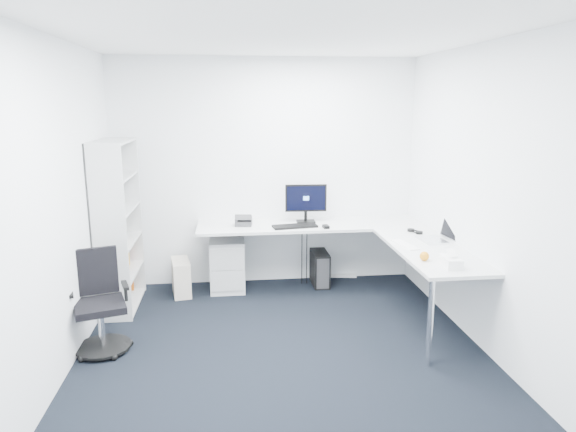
{
  "coord_description": "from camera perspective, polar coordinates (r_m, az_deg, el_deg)",
  "views": [
    {
      "loc": [
        -0.44,
        -4.01,
        2.19
      ],
      "look_at": [
        0.15,
        1.05,
        1.05
      ],
      "focal_mm": 32.0,
      "sensor_mm": 36.0,
      "label": 1
    }
  ],
  "objects": [
    {
      "name": "bookshelf",
      "position": [
        5.74,
        -18.39,
        -1.02
      ],
      "size": [
        0.35,
        0.9,
        1.81
      ],
      "primitive_type": null,
      "color": "#BDBFBF",
      "rests_on": "ground"
    },
    {
      "name": "white_keyboard",
      "position": [
        5.21,
        12.85,
        -3.13
      ],
      "size": [
        0.18,
        0.4,
        0.01
      ],
      "primitive_type": "cube",
      "rotation": [
        0.0,
        0.0,
        0.17
      ],
      "color": "white",
      "rests_on": "l_desk"
    },
    {
      "name": "black_pc_tower",
      "position": [
        6.29,
        3.55,
        -5.81
      ],
      "size": [
        0.19,
        0.42,
        0.41
      ],
      "primitive_type": "cube",
      "rotation": [
        0.0,
        0.0,
        0.01
      ],
      "color": "black",
      "rests_on": "ground"
    },
    {
      "name": "power_strip",
      "position": [
        6.62,
        6.07,
        -6.59
      ],
      "size": [
        0.36,
        0.11,
        0.04
      ],
      "primitive_type": "cube",
      "rotation": [
        0.0,
        0.0,
        -0.14
      ],
      "color": "white",
      "rests_on": "ground"
    },
    {
      "name": "desk_phone",
      "position": [
        5.91,
        -4.95,
        -0.42
      ],
      "size": [
        0.21,
        0.21,
        0.13
      ],
      "primitive_type": null,
      "rotation": [
        0.0,
        0.0,
        -0.12
      ],
      "color": "#2F2F32",
      "rests_on": "l_desk"
    },
    {
      "name": "wall_right",
      "position": [
        4.67,
        22.15,
        1.31
      ],
      "size": [
        0.02,
        4.2,
        2.7
      ],
      "primitive_type": "cube",
      "color": "white",
      "rests_on": "ground"
    },
    {
      "name": "monitor",
      "position": [
        6.0,
        2.01,
        1.45
      ],
      "size": [
        0.49,
        0.17,
        0.46
      ],
      "primitive_type": null,
      "rotation": [
        0.0,
        0.0,
        -0.04
      ],
      "color": "black",
      "rests_on": "l_desk"
    },
    {
      "name": "wall_left",
      "position": [
        4.32,
        -24.86,
        0.21
      ],
      "size": [
        0.02,
        4.2,
        2.7
      ],
      "primitive_type": "cube",
      "color": "white",
      "rests_on": "ground"
    },
    {
      "name": "beige_pc_tower",
      "position": [
        6.11,
        -11.78,
        -6.67
      ],
      "size": [
        0.26,
        0.45,
        0.4
      ],
      "primitive_type": "cube",
      "rotation": [
        0.0,
        0.0,
        0.16
      ],
      "color": "beige",
      "rests_on": "ground"
    },
    {
      "name": "laptop",
      "position": [
        5.43,
        15.76,
        -1.47
      ],
      "size": [
        0.36,
        0.35,
        0.23
      ],
      "primitive_type": null,
      "rotation": [
        0.0,
        0.0,
        0.09
      ],
      "color": "silver",
      "rests_on": "l_desk"
    },
    {
      "name": "wall_back",
      "position": [
        6.19,
        -2.52,
        4.79
      ],
      "size": [
        3.6,
        0.02,
        2.7
      ],
      "primitive_type": "cube",
      "color": "white",
      "rests_on": "ground"
    },
    {
      "name": "ceiling",
      "position": [
        4.07,
        -0.41,
        19.81
      ],
      "size": [
        4.2,
        4.2,
        0.0
      ],
      "primitive_type": "plane",
      "color": "white"
    },
    {
      "name": "tissue_box",
      "position": [
        4.65,
        17.64,
        -4.87
      ],
      "size": [
        0.15,
        0.25,
        0.08
      ],
      "primitive_type": "cube",
      "rotation": [
        0.0,
        0.0,
        -0.08
      ],
      "color": "white",
      "rests_on": "l_desk"
    },
    {
      "name": "wall_front",
      "position": [
        2.13,
        5.91,
        -10.63
      ],
      "size": [
        3.6,
        0.02,
        2.7
      ],
      "primitive_type": "cube",
      "color": "white",
      "rests_on": "ground"
    },
    {
      "name": "orange_fruit",
      "position": [
        4.75,
        14.92,
        -4.34
      ],
      "size": [
        0.08,
        0.08,
        0.08
      ],
      "primitive_type": "sphere",
      "color": "orange",
      "rests_on": "l_desk"
    },
    {
      "name": "black_keyboard",
      "position": [
        5.81,
        0.77,
        -1.14
      ],
      "size": [
        0.52,
        0.25,
        0.02
      ],
      "primitive_type": "cube",
      "rotation": [
        0.0,
        0.0,
        0.15
      ],
      "color": "black",
      "rests_on": "l_desk"
    },
    {
      "name": "task_chair",
      "position": [
        4.87,
        -20.2,
        -9.09
      ],
      "size": [
        0.64,
        0.64,
        0.91
      ],
      "primitive_type": null,
      "rotation": [
        0.0,
        0.0,
        0.31
      ],
      "color": "black",
      "rests_on": "ground"
    },
    {
      "name": "l_desk",
      "position": [
        5.79,
        3.55,
        -5.45
      ],
      "size": [
        2.73,
        1.53,
        0.8
      ],
      "primitive_type": null,
      "color": "silver",
      "rests_on": "ground"
    },
    {
      "name": "mouse",
      "position": [
        5.78,
        4.22,
        -1.19
      ],
      "size": [
        0.07,
        0.11,
        0.03
      ],
      "primitive_type": "cube",
      "rotation": [
        0.0,
        0.0,
        0.1
      ],
      "color": "black",
      "rests_on": "l_desk"
    },
    {
      "name": "ground",
      "position": [
        4.59,
        -0.36,
        -15.88
      ],
      "size": [
        4.2,
        4.2,
        0.0
      ],
      "primitive_type": "plane",
      "color": "black"
    },
    {
      "name": "headphones",
      "position": [
        5.74,
        13.93,
        -1.56
      ],
      "size": [
        0.18,
        0.21,
        0.05
      ],
      "primitive_type": null,
      "rotation": [
        0.0,
        0.0,
        0.42
      ],
      "color": "black",
      "rests_on": "l_desk"
    },
    {
      "name": "drawer_pedestal",
      "position": [
        6.15,
        -6.75,
        -5.31
      ],
      "size": [
        0.4,
        0.5,
        0.61
      ],
      "primitive_type": "cube",
      "color": "silver",
      "rests_on": "ground"
    }
  ]
}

